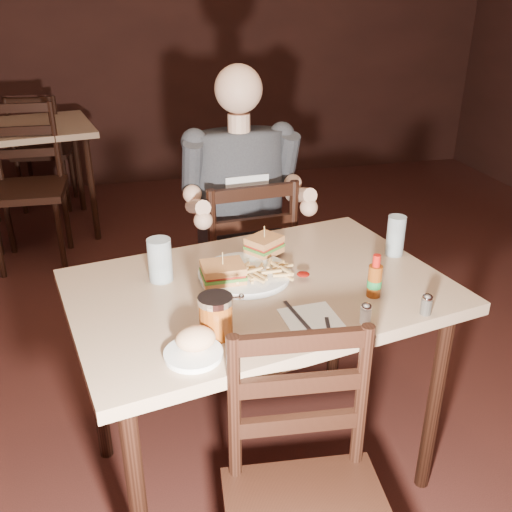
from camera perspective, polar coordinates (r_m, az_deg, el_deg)
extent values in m
plane|color=black|center=(2.33, -0.51, -18.71)|extent=(7.00, 7.00, 0.00)
plane|color=#351915|center=(5.15, -10.37, 22.51)|extent=(6.00, 0.00, 6.00)
cube|color=tan|center=(1.80, 0.38, -3.53)|extent=(1.28, 0.97, 0.04)
cylinder|color=black|center=(1.69, -11.69, -23.26)|extent=(0.05, 0.05, 0.73)
cylinder|color=black|center=(2.15, -15.74, -11.49)|extent=(0.05, 0.05, 0.73)
cylinder|color=black|center=(2.05, 17.41, -13.82)|extent=(0.05, 0.05, 0.73)
cylinder|color=black|center=(2.44, 8.02, -5.87)|extent=(0.05, 0.05, 0.73)
cube|color=tan|center=(4.26, -21.73, 11.80)|extent=(0.93, 0.93, 0.04)
cylinder|color=black|center=(4.08, -16.07, 6.39)|extent=(0.04, 0.04, 0.73)
cylinder|color=black|center=(4.69, -17.37, 8.64)|extent=(0.04, 0.04, 0.73)
cylinder|color=white|center=(1.84, -1.13, -1.96)|extent=(0.34, 0.34, 0.02)
ellipsoid|color=maroon|center=(1.82, 4.74, -1.82)|extent=(0.05, 0.05, 0.01)
cylinder|color=silver|center=(1.82, -9.58, -0.39)|extent=(0.09, 0.09, 0.14)
cylinder|color=silver|center=(2.03, 13.79, 1.98)|extent=(0.07, 0.07, 0.14)
cube|color=white|center=(1.63, 5.47, -6.17)|extent=(0.16, 0.15, 0.00)
cube|color=silver|center=(1.62, 4.37, -6.27)|extent=(0.04, 0.20, 0.00)
cube|color=silver|center=(1.57, 7.34, -7.54)|extent=(0.05, 0.14, 0.00)
cylinder|color=white|center=(1.47, -6.27, -9.84)|extent=(0.17, 0.17, 0.01)
ellipsoid|color=tan|center=(1.47, -6.07, -8.20)|extent=(0.12, 0.10, 0.06)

